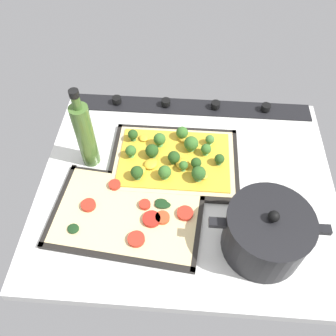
# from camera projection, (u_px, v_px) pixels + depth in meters

# --- Properties ---
(ground_plane) EXTENTS (0.76, 0.64, 0.03)m
(ground_plane) POSITION_uv_depth(u_px,v_px,m) (186.00, 186.00, 0.93)
(ground_plane) COLOR silver
(stove_control_panel) EXTENTS (0.73, 0.07, 0.03)m
(stove_control_panel) POSITION_uv_depth(u_px,v_px,m) (190.00, 106.00, 1.09)
(stove_control_panel) COLOR black
(stove_control_panel) RESTS_ON ground_plane
(baking_tray_front) EXTENTS (0.34, 0.25, 0.01)m
(baking_tray_front) POSITION_uv_depth(u_px,v_px,m) (174.00, 162.00, 0.96)
(baking_tray_front) COLOR black
(baking_tray_front) RESTS_ON ground_plane
(broccoli_pizza) EXTENTS (0.32, 0.22, 0.06)m
(broccoli_pizza) POSITION_uv_depth(u_px,v_px,m) (174.00, 158.00, 0.94)
(broccoli_pizza) COLOR beige
(broccoli_pizza) RESTS_ON baking_tray_front
(baking_tray_back) EXTENTS (0.38, 0.27, 0.01)m
(baking_tray_back) POSITION_uv_depth(u_px,v_px,m) (128.00, 215.00, 0.86)
(baking_tray_back) COLOR black
(baking_tray_back) RESTS_ON ground_plane
(veggie_pizza_back) EXTENTS (0.36, 0.25, 0.02)m
(veggie_pizza_back) POSITION_uv_depth(u_px,v_px,m) (129.00, 214.00, 0.85)
(veggie_pizza_back) COLOR beige
(veggie_pizza_back) RESTS_ON baking_tray_back
(cooking_pot) EXTENTS (0.25, 0.19, 0.15)m
(cooking_pot) POSITION_uv_depth(u_px,v_px,m) (266.00, 233.00, 0.76)
(cooking_pot) COLOR black
(cooking_pot) RESTS_ON ground_plane
(oil_bottle) EXTENTS (0.05, 0.05, 0.24)m
(oil_bottle) POSITION_uv_depth(u_px,v_px,m) (85.00, 134.00, 0.88)
(oil_bottle) COLOR #476B2D
(oil_bottle) RESTS_ON ground_plane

